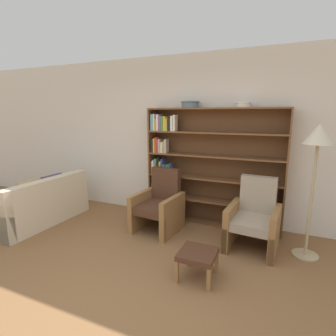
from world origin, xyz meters
The scene contains 10 objects.
ground_plane centered at (0.00, 0.00, 0.00)m, with size 24.00×24.00×0.00m, color brown.
wall_back centered at (0.00, 2.52, 1.38)m, with size 12.00×0.06×2.75m.
bookshelf centered at (0.14, 2.35, 0.93)m, with size 2.18×0.30×1.89m.
bowl_cream centered at (-0.04, 2.33, 1.95)m, with size 0.29×0.29×0.10m.
bowl_copper centered at (0.77, 2.33, 1.94)m, with size 0.23×0.23×0.08m.
couch centered at (-2.32, 1.25, 0.29)m, with size 0.85×1.60×0.79m.
armchair_leather centered at (-0.35, 1.80, 0.40)m, with size 0.71×0.74×0.95m.
armchair_cushioned centered at (1.08, 1.80, 0.40)m, with size 0.70×0.73×0.95m.
floor_lamp centered at (1.73, 1.82, 1.43)m, with size 0.35×0.35×1.69m.
footstool centered at (0.58, 0.83, 0.26)m, with size 0.39×0.39×0.31m.
Camera 1 is at (1.33, -1.72, 1.80)m, focal length 28.00 mm.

